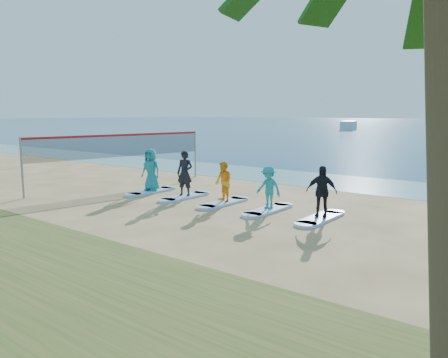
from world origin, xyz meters
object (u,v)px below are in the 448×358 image
Objects in this scene: surfboard_2 at (224,203)px; surfboard_4 at (321,218)px; student_4 at (321,191)px; volleyball_net at (121,146)px; student_0 at (151,170)px; boat_offshore_a at (348,130)px; surfboard_0 at (152,191)px; surfboard_1 at (185,197)px; surfboard_3 at (268,210)px; student_2 at (224,182)px; student_3 at (269,188)px; student_1 at (185,173)px.

surfboard_2 and surfboard_4 have the same top height.
student_4 is at bearing 0.00° from surfboard_2.
volleyball_net is at bearing 178.36° from surfboard_4.
student_0 is 8.10m from surfboard_4.
boat_offshore_a reaches higher than surfboard_0.
student_0 is at bearing 0.00° from surfboard_0.
surfboard_2 is (2.01, 0.00, 0.00)m from surfboard_1.
student_0 is 0.83× the size of surfboard_2.
volleyball_net is 4.08× the size of surfboard_3.
student_2 is (4.02, 0.00, 0.81)m from surfboard_0.
surfboard_2 is at bearing 161.78° from student_4.
student_2 reaches higher than surfboard_1.
volleyball_net is at bearing -160.43° from student_2.
volleyball_net is 2.55m from student_0.
volleyball_net reaches higher than surfboard_1.
student_0 is 2.23m from surfboard_1.
student_3 is 0.90× the size of student_4.
student_3 is at bearing 22.24° from student_2.
student_2 is at bearing 180.00° from surfboard_3.
student_2 reaches higher than surfboard_4.
student_4 reaches higher than boat_offshore_a.
student_0 reaches higher than surfboard_2.
student_0 is at bearing 180.00° from surfboard_4.
surfboard_4 is at bearing -83.50° from boat_offshore_a.
surfboard_2 is 2.01m from surfboard_3.
surfboard_3 is (2.01, 0.00, 0.00)m from surfboard_2.
student_3 is 2.17m from surfboard_4.
surfboard_0 is 1.19× the size of student_1.
surfboard_2 is 2.17m from student_3.
surfboard_3 and surfboard_4 have the same top height.
student_1 is (4.38, -0.30, -0.89)m from volleyball_net.
surfboard_3 is (4.02, 0.00, -0.97)m from student_1.
volleyball_net reaches higher than student_0.
surfboard_2 is 4.12m from student_4.
volleyball_net is 4.08× the size of surfboard_2.
surfboard_3 is at bearing 0.00° from surfboard_0.
student_4 is at bearing -83.50° from boat_offshore_a.
student_3 is at bearing 180.00° from surfboard_4.
volleyball_net is 4.77m from surfboard_1.
student_0 reaches higher than boat_offshore_a.
student_1 is at bearing 0.00° from surfboard_1.
student_3 is at bearing 161.78° from student_4.
student_2 is 1.01× the size of student_3.
student_0 reaches higher than surfboard_1.
student_4 is (2.01, 0.00, 0.89)m from surfboard_3.
surfboard_0 is 1.21× the size of student_0.
surfboard_3 is at bearing -15.75° from student_1.
student_4 is at bearing -10.70° from student_0.
surfboard_4 is (2.01, 0.00, -0.80)m from student_3.
student_2 is 2.17m from surfboard_3.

